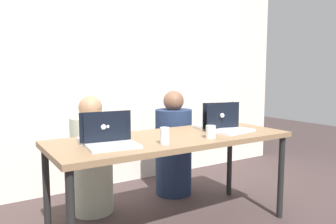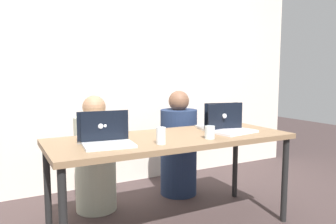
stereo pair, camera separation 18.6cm
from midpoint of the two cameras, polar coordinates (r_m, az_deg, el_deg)
The scene contains 10 objects.
back_wall at distance 3.65m, azimuth -7.63°, elevation 8.31°, with size 4.85×0.10×2.66m, color beige.
desk at distance 2.53m, azimuth 2.89°, elevation -5.64°, with size 1.87×0.73×0.74m.
person_on_left at distance 3.00m, azimuth -10.78°, elevation -8.19°, with size 0.36×0.36×1.03m.
person_on_right at distance 3.34m, azimuth 3.48°, elevation -6.39°, with size 0.41×0.41×1.05m.
laptop_front_left at distance 2.21m, azimuth -8.11°, elevation -4.54°, with size 0.35×0.28×0.22m.
laptop_back_right at distance 2.88m, azimuth 10.81°, elevation -1.96°, with size 0.39×0.32×0.24m.
laptop_back_left at distance 2.36m, azimuth -9.56°, elevation -3.86°, with size 0.36×0.29×0.22m.
laptop_front_right at distance 2.76m, azimuth 12.64°, elevation -2.39°, with size 0.38×0.30×0.23m.
water_glass_right at distance 2.45m, azimuth 9.44°, elevation -3.66°, with size 0.08×0.08×0.10m.
water_glass_left at distance 2.23m, azimuth 1.17°, elevation -4.37°, with size 0.06×0.06×0.12m.
Camera 2 is at (-1.19, -2.17, 1.22)m, focal length 35.00 mm.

